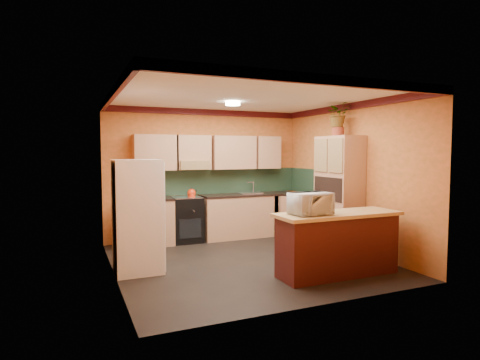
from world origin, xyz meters
The scene contains 15 objects.
room_shell centered at (0.02, 0.28, 2.09)m, with size 4.24×4.24×2.72m.
base_cabinets_back centered at (0.10, 1.80, 0.44)m, with size 3.65×0.60×0.88m, color tan.
countertop_back centered at (0.10, 1.80, 0.90)m, with size 3.65×0.62×0.04m, color black.
stove centered at (-0.52, 1.80, 0.46)m, with size 0.58×0.58×0.91m, color black.
kettle centered at (-0.42, 1.75, 1.00)m, with size 0.17×0.17×0.18m, color red, non-canonical shape.
sink centered at (0.88, 1.80, 0.94)m, with size 0.48×0.40×0.03m, color silver.
base_cabinets_right centered at (1.80, 1.08, 0.44)m, with size 0.60×0.80×0.88m, color tan.
countertop_right centered at (1.80, 1.08, 0.90)m, with size 0.62×0.80×0.04m, color black.
fridge centered at (-1.75, 0.12, 0.85)m, with size 0.68×0.66×1.70m, color white.
pantry centered at (1.85, 0.01, 1.05)m, with size 0.48×0.90×2.10m, color tan.
fern_pot centered at (1.85, 0.06, 2.18)m, with size 0.22×0.22×0.16m, color brown.
fern centered at (1.85, 0.06, 2.50)m, with size 0.44×0.38×0.49m, color tan.
breakfast_bar centered at (0.92, -1.21, 0.44)m, with size 1.80×0.55×0.88m, color #471610.
bar_top centered at (0.92, -1.21, 0.91)m, with size 1.90×0.65×0.05m, color tan.
microwave centered at (0.44, -1.21, 1.09)m, with size 0.56×0.38×0.31m, color white.
Camera 1 is at (-2.69, -5.97, 1.81)m, focal length 30.00 mm.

